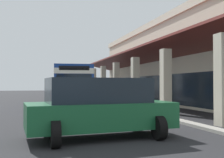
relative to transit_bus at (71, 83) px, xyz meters
name	(u,v)px	position (x,y,z in m)	size (l,w,h in m)	color
ground	(147,103)	(-1.29, 7.39, -1.85)	(120.00, 120.00, 0.00)	#262628
curb_strip	(112,104)	(-0.08, 3.56, -1.79)	(38.15, 0.50, 0.12)	#9E998E
plaza_building	(207,63)	(-0.08, 13.19, 2.03)	(32.09, 14.53, 7.75)	beige
transit_bus	(71,83)	(0.00, 0.00, 0.00)	(11.40, 3.60, 3.34)	navy
parked_suv_green	(100,107)	(14.25, -0.89, -0.84)	(2.97, 4.94, 1.97)	#195933
pedestrian	(78,102)	(9.88, -0.94, -0.93)	(0.67, 0.46, 1.65)	#726651
potted_palm	(104,93)	(-9.21, 5.16, -1.11)	(1.96, 1.96, 2.54)	gray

